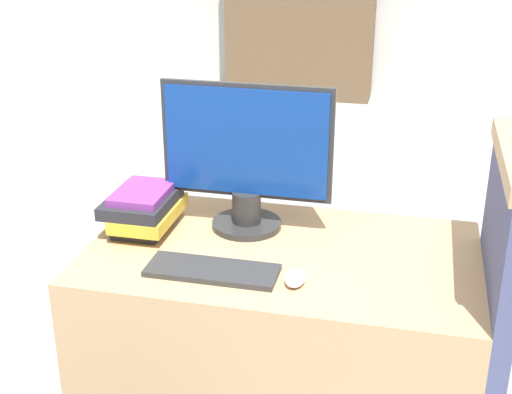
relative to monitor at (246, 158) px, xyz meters
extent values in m
cube|color=tan|center=(0.14, -0.14, -0.59)|extent=(1.14, 0.68, 0.73)
cube|color=#474C70|center=(0.74, -0.20, -0.43)|extent=(0.05, 0.55, 1.06)
cylinder|color=#282828|center=(0.00, 0.00, -0.22)|extent=(0.22, 0.22, 0.02)
cylinder|color=#282828|center=(0.00, 0.00, -0.16)|extent=(0.09, 0.09, 0.10)
cube|color=#282828|center=(0.00, 0.00, 0.05)|extent=(0.53, 0.01, 0.35)
cube|color=navy|center=(0.00, 0.00, 0.05)|extent=(0.50, 0.02, 0.33)
cube|color=#2D2D2D|center=(-0.02, -0.31, -0.22)|extent=(0.36, 0.13, 0.02)
ellipsoid|color=white|center=(0.21, -0.32, -0.21)|extent=(0.06, 0.09, 0.03)
cube|color=#232328|center=(-0.31, -0.08, -0.21)|extent=(0.14, 0.21, 0.03)
cube|color=gold|center=(-0.29, -0.08, -0.18)|extent=(0.17, 0.28, 0.04)
cube|color=#232328|center=(-0.31, -0.09, -0.14)|extent=(0.19, 0.26, 0.04)
cube|color=#7A3384|center=(-0.31, -0.09, -0.11)|extent=(0.15, 0.21, 0.02)
cube|color=brown|center=(-0.60, 4.37, -0.16)|extent=(1.30, 0.32, 1.60)
camera|label=1|loc=(0.49, -1.97, 0.72)|focal=50.00mm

